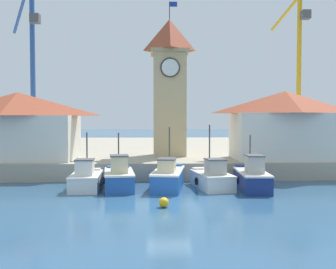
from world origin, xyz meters
The scene contains 13 objects.
ground_plane centered at (0.00, 0.00, 0.00)m, with size 300.00×300.00×0.00m, color #2D567A.
quay_wharf centered at (0.00, 27.57, 0.69)m, with size 120.00×40.00×1.37m, color #A89E89.
fishing_boat_far_left centered at (-5.44, 4.53, 0.71)m, with size 2.15×4.20×3.85m.
fishing_boat_left_outer centered at (-3.23, 4.59, 0.80)m, with size 2.44×4.75×3.80m.
fishing_boat_left_inner centered at (0.13, 4.60, 0.78)m, with size 2.61×5.43×4.19m.
fishing_boat_mid_left centered at (3.15, 4.65, 0.71)m, with size 2.73×4.55×4.36m.
fishing_boat_center centered at (5.77, 4.09, 0.82)m, with size 2.02×5.16×3.66m.
clock_tower centered at (0.59, 14.00, 8.00)m, with size 3.42×3.42×14.05m.
warehouse_left centered at (-12.14, 10.98, 4.24)m, with size 9.80×5.71×5.59m.
warehouse_right centered at (10.21, 10.59, 4.31)m, with size 8.95×5.54×5.72m.
port_crane_near centered at (-14.62, 23.13, 8.32)m, with size 5.78×8.80×19.70m.
port_crane_far centered at (16.79, 25.50, 8.58)m, with size 2.38×9.06×18.40m.
mooring_buoy centered at (-0.32, -1.05, 0.27)m, with size 0.55×0.55×0.55m, color gold.
Camera 1 is at (-0.87, -22.05, 4.83)m, focal length 42.00 mm.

